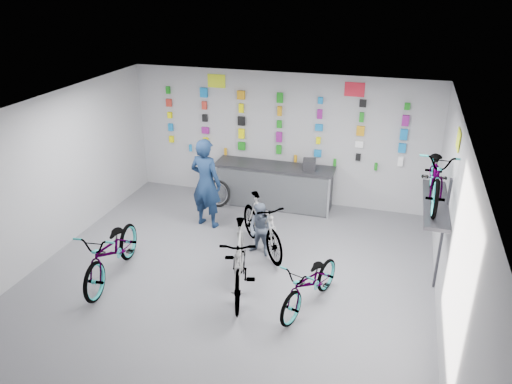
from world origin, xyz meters
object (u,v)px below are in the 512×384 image
(bike_service, at_px, (262,225))
(customer, at_px, (261,230))
(bike_right, at_px, (311,283))
(bike_center, at_px, (239,260))
(counter, at_px, (274,186))
(clerk, at_px, (206,183))
(bike_left, at_px, (112,251))

(bike_service, bearing_deg, customer, -121.30)
(bike_right, relative_size, bike_service, 0.93)
(bike_center, xyz_separation_m, bike_right, (1.22, -0.09, -0.15))
(bike_service, distance_m, customer, 0.16)
(counter, relative_size, clerk, 1.40)
(bike_service, height_order, customer, bike_service)
(bike_service, bearing_deg, counter, 58.49)
(clerk, bearing_deg, bike_center, 135.79)
(bike_center, distance_m, bike_right, 1.23)
(bike_center, distance_m, bike_service, 1.42)
(bike_service, height_order, clerk, clerk)
(bike_center, xyz_separation_m, bike_service, (-0.02, 1.41, -0.05))
(bike_right, distance_m, bike_service, 1.95)
(bike_left, bearing_deg, counter, 55.57)
(bike_right, height_order, clerk, clerk)
(counter, relative_size, bike_right, 1.58)
(counter, relative_size, bike_center, 1.36)
(bike_right, bearing_deg, counter, 132.25)
(bike_right, distance_m, clerk, 3.49)
(counter, height_order, bike_service, bike_service)
(bike_center, bearing_deg, bike_service, 75.31)
(bike_left, distance_m, clerk, 2.55)
(bike_center, distance_m, clerk, 2.59)
(bike_service, distance_m, clerk, 1.64)
(bike_right, xyz_separation_m, clerk, (-2.66, 2.21, 0.52))
(bike_left, height_order, customer, bike_left)
(bike_left, relative_size, bike_right, 1.19)
(bike_service, xyz_separation_m, clerk, (-1.42, 0.71, 0.41))
(customer, bearing_deg, bike_left, -130.95)
(bike_left, height_order, clerk, clerk)
(customer, bearing_deg, bike_center, -75.03)
(counter, relative_size, customer, 2.56)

